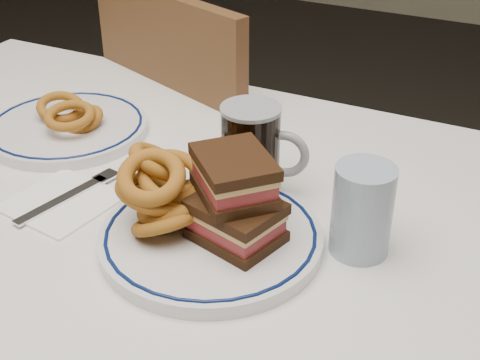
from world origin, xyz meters
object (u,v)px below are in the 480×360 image
at_px(main_plate, 211,237).
at_px(far_plate, 67,127).
at_px(beer_mug, 253,152).
at_px(reuben_sandwich, 235,199).
at_px(chair_far, 216,167).

bearing_deg(main_plate, far_plate, 155.40).
bearing_deg(beer_mug, reuben_sandwich, -74.00).
bearing_deg(reuben_sandwich, main_plate, -164.90).
bearing_deg(reuben_sandwich, far_plate, 158.11).
height_order(main_plate, beer_mug, beer_mug).
height_order(chair_far, beer_mug, chair_far).
xyz_separation_m(main_plate, far_plate, (-0.38, 0.17, -0.00)).
relative_size(main_plate, beer_mug, 2.07).
distance_m(beer_mug, far_plate, 0.38).
distance_m(main_plate, beer_mug, 0.15).
bearing_deg(far_plate, main_plate, -24.60).
xyz_separation_m(reuben_sandwich, far_plate, (-0.41, 0.17, -0.07)).
relative_size(chair_far, beer_mug, 6.55).
distance_m(chair_far, far_plate, 0.46).
bearing_deg(beer_mug, chair_far, 124.84).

